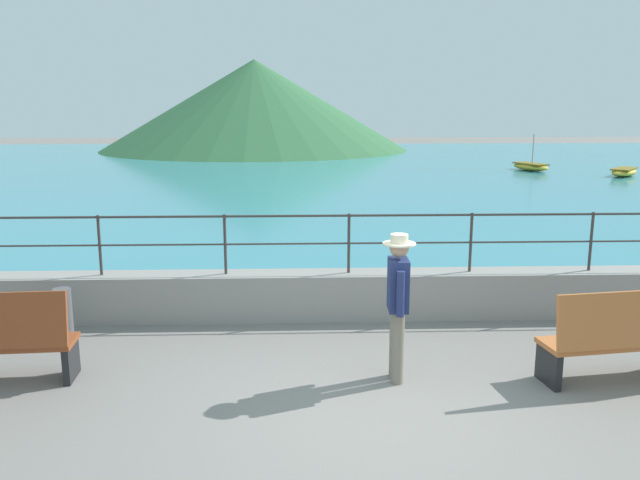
# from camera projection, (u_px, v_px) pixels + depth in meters

# --- Properties ---
(ground_plane) EXTENTS (120.00, 120.00, 0.00)m
(ground_plane) POSITION_uv_depth(u_px,v_px,m) (373.00, 415.00, 6.77)
(ground_plane) COLOR slate
(promenade_wall) EXTENTS (20.00, 0.56, 0.70)m
(promenade_wall) POSITION_uv_depth(u_px,v_px,m) (348.00, 295.00, 9.83)
(promenade_wall) COLOR gray
(promenade_wall) RESTS_ON ground
(railing) EXTENTS (18.44, 0.04, 0.90)m
(railing) POSITION_uv_depth(u_px,v_px,m) (349.00, 232.00, 9.63)
(railing) COLOR #383330
(railing) RESTS_ON promenade_wall
(lake_water) EXTENTS (64.00, 44.32, 0.06)m
(lake_water) POSITION_uv_depth(u_px,v_px,m) (311.00, 170.00, 32.04)
(lake_water) COLOR teal
(lake_water) RESTS_ON ground
(hill_main) EXTENTS (21.89, 21.89, 6.35)m
(hill_main) POSITION_uv_depth(u_px,v_px,m) (255.00, 105.00, 46.04)
(hill_main) COLOR #33663D
(hill_main) RESTS_ON ground
(bench_far) EXTENTS (1.76, 0.79, 1.13)m
(bench_far) POSITION_uv_depth(u_px,v_px,m) (618.00, 337.00, 7.44)
(bench_far) COLOR #B76633
(bench_far) RESTS_ON ground
(person_walking) EXTENTS (0.38, 0.57, 1.75)m
(person_walking) POSITION_uv_depth(u_px,v_px,m) (398.00, 300.00, 7.44)
(person_walking) COLOR slate
(person_walking) RESTS_ON ground
(bollard) EXTENTS (0.24, 0.24, 0.74)m
(bollard) POSITION_uv_depth(u_px,v_px,m) (63.00, 315.00, 8.81)
(bollard) COLOR #4C4C51
(bollard) RESTS_ON ground
(boat_1) EXTENTS (1.62, 2.47, 1.76)m
(boat_1) POSITION_uv_depth(u_px,v_px,m) (531.00, 166.00, 31.52)
(boat_1) COLOR gold
(boat_1) RESTS_ON lake_water
(boat_4) EXTENTS (2.18, 2.34, 0.36)m
(boat_4) POSITION_uv_depth(u_px,v_px,m) (624.00, 172.00, 29.03)
(boat_4) COLOR gold
(boat_4) RESTS_ON lake_water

